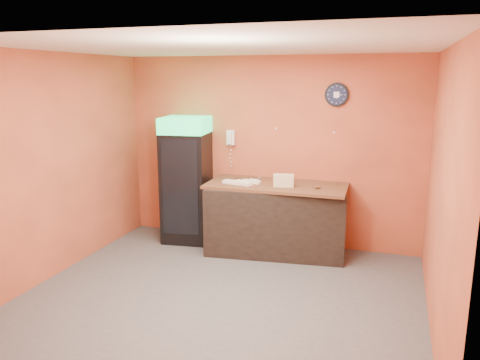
% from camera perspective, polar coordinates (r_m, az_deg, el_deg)
% --- Properties ---
extents(floor, '(4.50, 4.50, 0.00)m').
position_cam_1_polar(floor, '(5.62, -2.12, -13.88)').
color(floor, '#47474C').
rests_on(floor, ground).
extents(back_wall, '(4.50, 0.02, 2.80)m').
position_cam_1_polar(back_wall, '(7.03, 3.55, 3.51)').
color(back_wall, '#DB613D').
rests_on(back_wall, floor).
extents(left_wall, '(0.02, 4.00, 2.80)m').
position_cam_1_polar(left_wall, '(6.30, -21.76, 1.58)').
color(left_wall, '#DB613D').
rests_on(left_wall, floor).
extents(right_wall, '(0.02, 4.00, 2.80)m').
position_cam_1_polar(right_wall, '(4.85, 23.46, -1.61)').
color(right_wall, '#DB613D').
rests_on(right_wall, floor).
extents(ceiling, '(4.50, 4.00, 0.02)m').
position_cam_1_polar(ceiling, '(5.04, -2.39, 15.94)').
color(ceiling, white).
rests_on(ceiling, back_wall).
extents(beverage_cooler, '(0.75, 0.76, 1.91)m').
position_cam_1_polar(beverage_cooler, '(7.16, -6.68, -0.20)').
color(beverage_cooler, black).
rests_on(beverage_cooler, floor).
extents(prep_counter, '(2.03, 1.10, 0.97)m').
position_cam_1_polar(prep_counter, '(6.77, 4.41, -4.82)').
color(prep_counter, black).
rests_on(prep_counter, floor).
extents(wall_clock, '(0.33, 0.06, 0.33)m').
position_cam_1_polar(wall_clock, '(6.73, 11.72, 10.16)').
color(wall_clock, black).
rests_on(wall_clock, back_wall).
extents(wall_phone, '(0.12, 0.11, 0.22)m').
position_cam_1_polar(wall_phone, '(7.12, -1.15, 5.19)').
color(wall_phone, white).
rests_on(wall_phone, back_wall).
extents(butcher_paper, '(1.99, 0.94, 0.04)m').
position_cam_1_polar(butcher_paper, '(6.64, 4.48, -0.66)').
color(butcher_paper, brown).
rests_on(butcher_paper, prep_counter).
extents(sub_roll_stack, '(0.29, 0.15, 0.18)m').
position_cam_1_polar(sub_roll_stack, '(6.45, 5.33, -0.07)').
color(sub_roll_stack, beige).
rests_on(sub_roll_stack, butcher_paper).
extents(wrapped_sandwich_left, '(0.30, 0.18, 0.04)m').
position_cam_1_polar(wrapped_sandwich_left, '(6.64, -0.90, -0.27)').
color(wrapped_sandwich_left, white).
rests_on(wrapped_sandwich_left, butcher_paper).
extents(wrapped_sandwich_mid, '(0.31, 0.24, 0.04)m').
position_cam_1_polar(wrapped_sandwich_mid, '(6.59, 0.35, -0.36)').
color(wrapped_sandwich_mid, white).
rests_on(wrapped_sandwich_mid, butcher_paper).
extents(wrapped_sandwich_right, '(0.28, 0.14, 0.04)m').
position_cam_1_polar(wrapped_sandwich_right, '(6.68, 1.39, -0.20)').
color(wrapped_sandwich_right, white).
rests_on(wrapped_sandwich_right, butcher_paper).
extents(kitchen_tool, '(0.06, 0.06, 0.06)m').
position_cam_1_polar(kitchen_tool, '(6.84, 2.40, 0.18)').
color(kitchen_tool, silver).
rests_on(kitchen_tool, butcher_paper).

